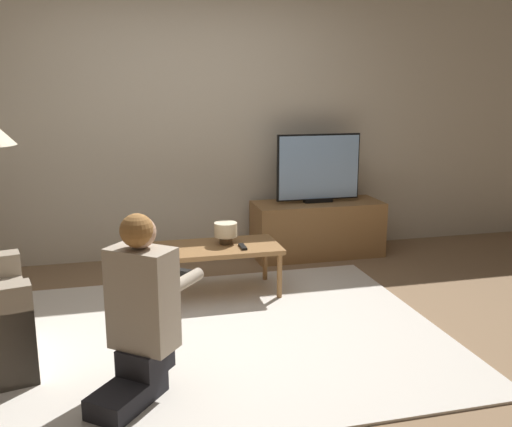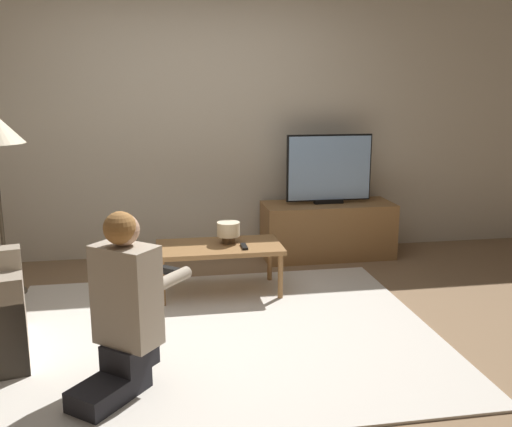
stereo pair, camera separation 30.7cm
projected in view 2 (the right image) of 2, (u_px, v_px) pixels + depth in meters
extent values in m
plane|color=#896B4C|center=(219.00, 335.00, 3.78)|extent=(10.00, 10.00, 0.00)
cube|color=beige|center=(194.00, 120.00, 5.34)|extent=(10.00, 0.06, 2.60)
cube|color=silver|center=(219.00, 334.00, 3.78)|extent=(2.85, 2.33, 0.02)
cube|color=olive|center=(327.00, 230.00, 5.45)|extent=(1.23, 0.48, 0.52)
cube|color=black|center=(328.00, 201.00, 5.39)|extent=(0.27, 0.08, 0.04)
cube|color=black|center=(329.00, 168.00, 5.33)|extent=(0.81, 0.03, 0.62)
cube|color=#8CB2E0|center=(329.00, 168.00, 5.32)|extent=(0.78, 0.04, 0.59)
cube|color=olive|center=(219.00, 247.00, 4.45)|extent=(0.97, 0.51, 0.04)
cylinder|color=olive|center=(163.00, 284.00, 4.21)|extent=(0.04, 0.04, 0.36)
cylinder|color=olive|center=(280.00, 277.00, 4.36)|extent=(0.04, 0.04, 0.36)
cylinder|color=olive|center=(162.00, 266.00, 4.62)|extent=(0.04, 0.04, 0.36)
cylinder|color=olive|center=(270.00, 261.00, 4.77)|extent=(0.04, 0.04, 0.36)
cylinder|color=#4C4233|center=(9.00, 293.00, 4.49)|extent=(0.28, 0.28, 0.03)
cylinder|color=#4C4233|center=(0.00, 206.00, 4.34)|extent=(0.03, 0.03, 1.37)
cube|color=#232328|center=(110.00, 389.00, 2.97)|extent=(0.44, 0.47, 0.11)
cube|color=#232328|center=(130.00, 354.00, 3.09)|extent=(0.32, 0.33, 0.14)
cube|color=tan|center=(127.00, 295.00, 3.01)|extent=(0.39, 0.37, 0.54)
sphere|color=tan|center=(123.00, 230.00, 2.93)|extent=(0.17, 0.17, 0.17)
sphere|color=#9E6B38|center=(120.00, 228.00, 2.91)|extent=(0.17, 0.17, 0.17)
cube|color=black|center=(170.00, 271.00, 3.32)|extent=(0.12, 0.11, 0.04)
cylinder|color=tan|center=(171.00, 280.00, 3.17)|extent=(0.24, 0.28, 0.07)
cylinder|color=tan|center=(142.00, 274.00, 3.27)|extent=(0.24, 0.28, 0.07)
cylinder|color=#4C3823|center=(228.00, 239.00, 4.49)|extent=(0.10, 0.10, 0.06)
cylinder|color=beige|center=(228.00, 229.00, 4.47)|extent=(0.18, 0.18, 0.11)
cube|color=black|center=(244.00, 246.00, 4.37)|extent=(0.04, 0.15, 0.02)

